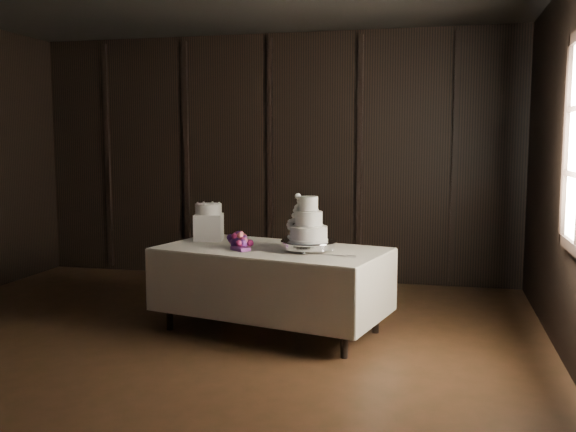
{
  "coord_description": "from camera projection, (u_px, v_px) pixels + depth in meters",
  "views": [
    {
      "loc": [
        2.03,
        -4.17,
        1.7
      ],
      "look_at": [
        0.75,
        1.26,
        1.05
      ],
      "focal_mm": 40.0,
      "sensor_mm": 36.0,
      "label": 1
    }
  ],
  "objects": [
    {
      "name": "room",
      "position": [
        144.0,
        170.0,
        4.52
      ],
      "size": [
        6.08,
        7.08,
        3.08
      ],
      "color": "black",
      "rests_on": "ground"
    },
    {
      "name": "display_table",
      "position": [
        272.0,
        286.0,
        5.73
      ],
      "size": [
        2.18,
        1.48,
        0.76
      ],
      "rotation": [
        0.0,
        0.0,
        -0.24
      ],
      "color": "silver",
      "rests_on": "ground"
    },
    {
      "name": "cake_stand",
      "position": [
        309.0,
        246.0,
        5.52
      ],
      "size": [
        0.5,
        0.5,
        0.09
      ],
      "primitive_type": "cylinder",
      "rotation": [
        0.0,
        0.0,
        0.04
      ],
      "color": "silver",
      "rests_on": "display_table"
    },
    {
      "name": "wedding_cake",
      "position": [
        305.0,
        223.0,
        5.49
      ],
      "size": [
        0.36,
        0.32,
        0.38
      ],
      "rotation": [
        0.0,
        0.0,
        -0.12
      ],
      "color": "white",
      "rests_on": "cake_stand"
    },
    {
      "name": "bouquet",
      "position": [
        239.0,
        241.0,
        5.68
      ],
      "size": [
        0.46,
        0.48,
        0.18
      ],
      "primitive_type": null,
      "rotation": [
        0.0,
        0.0,
        -0.67
      ],
      "color": "#EF6785",
      "rests_on": "display_table"
    },
    {
      "name": "box_pedestal",
      "position": [
        209.0,
        227.0,
        6.13
      ],
      "size": [
        0.31,
        0.31,
        0.25
      ],
      "primitive_type": "cube",
      "rotation": [
        0.0,
        0.0,
        0.22
      ],
      "color": "white",
      "rests_on": "display_table"
    },
    {
      "name": "small_cake",
      "position": [
        209.0,
        209.0,
        6.11
      ],
      "size": [
        0.33,
        0.33,
        0.1
      ],
      "primitive_type": "cylinder",
      "rotation": [
        0.0,
        0.0,
        -0.44
      ],
      "color": "white",
      "rests_on": "box_pedestal"
    },
    {
      "name": "cake_knife",
      "position": [
        330.0,
        255.0,
        5.3
      ],
      "size": [
        0.37,
        0.11,
        0.01
      ],
      "primitive_type": "cube",
      "rotation": [
        0.0,
        0.0,
        -0.24
      ],
      "color": "silver",
      "rests_on": "display_table"
    }
  ]
}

